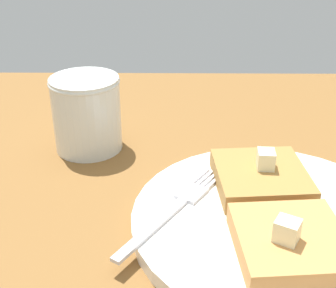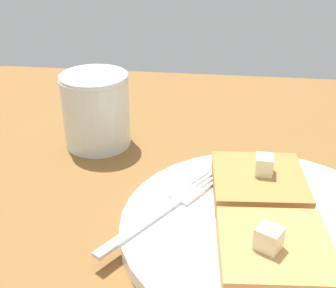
{
  "view_description": "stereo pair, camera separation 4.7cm",
  "coord_description": "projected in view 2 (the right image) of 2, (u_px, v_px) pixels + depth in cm",
  "views": [
    {
      "loc": [
        -26.56,
        14.61,
        29.22
      ],
      "look_at": [
        14.9,
        15.06,
        7.21
      ],
      "focal_mm": 50.0,
      "sensor_mm": 36.0,
      "label": 1
    },
    {
      "loc": [
        -26.24,
        9.94,
        29.22
      ],
      "look_at": [
        14.9,
        15.06,
        7.21
      ],
      "focal_mm": 50.0,
      "sensor_mm": 36.0,
      "label": 2
    }
  ],
  "objects": [
    {
      "name": "plate",
      "position": [
        264.0,
        228.0,
        0.41
      ],
      "size": [
        25.3,
        25.3,
        1.36
      ],
      "color": "white",
      "rests_on": "table_surface"
    },
    {
      "name": "butter_pat_secondary",
      "position": [
        264.0,
        165.0,
        0.44
      ],
      "size": [
        1.91,
        1.74,
        1.8
      ],
      "primitive_type": "cube",
      "rotation": [
        0.0,
        0.0,
        3.07
      ],
      "color": "#F1F1C6",
      "rests_on": "toast_slice_middle"
    },
    {
      "name": "fork",
      "position": [
        170.0,
        205.0,
        0.43
      ],
      "size": [
        14.13,
        10.03,
        0.36
      ],
      "color": "silver",
      "rests_on": "plate"
    },
    {
      "name": "toast_slice_left",
      "position": [
        275.0,
        252.0,
        0.36
      ],
      "size": [
        9.6,
        9.27,
        1.89
      ],
      "primitive_type": "cube",
      "rotation": [
        0.0,
        0.0,
        0.08
      ],
      "color": "#CD8C4B",
      "rests_on": "plate"
    },
    {
      "name": "syrup_jar",
      "position": [
        96.0,
        111.0,
        0.55
      ],
      "size": [
        8.01,
        8.01,
        8.71
      ],
      "color": "#371408",
      "rests_on": "table_surface"
    },
    {
      "name": "toast_slice_middle",
      "position": [
        258.0,
        183.0,
        0.45
      ],
      "size": [
        9.6,
        9.27,
        1.89
      ],
      "primitive_type": "cube",
      "rotation": [
        0.0,
        0.0,
        0.08
      ],
      "color": "#A8773A",
      "rests_on": "plate"
    },
    {
      "name": "butter_pat_primary",
      "position": [
        269.0,
        238.0,
        0.35
      ],
      "size": [
        2.3,
        2.37,
        1.8
      ],
      "primitive_type": "cube",
      "rotation": [
        0.0,
        0.0,
        1.05
      ],
      "color": "#F0EEC3",
      "rests_on": "toast_slice_left"
    }
  ]
}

